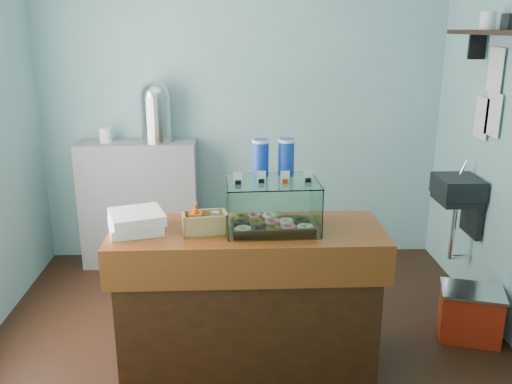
{
  "coord_description": "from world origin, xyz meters",
  "views": [
    {
      "loc": [
        -0.08,
        -3.22,
        2.03
      ],
      "look_at": [
        0.05,
        -0.15,
        1.09
      ],
      "focal_mm": 38.0,
      "sensor_mm": 36.0,
      "label": 1
    }
  ],
  "objects_px": {
    "red_cooler": "(470,313)",
    "coffee_urn": "(156,110)",
    "counter": "(248,297)",
    "display_case": "(272,200)"
  },
  "relations": [
    {
      "from": "counter",
      "to": "red_cooler",
      "type": "height_order",
      "value": "counter"
    },
    {
      "from": "coffee_urn",
      "to": "red_cooler",
      "type": "xyz_separation_m",
      "value": [
        2.23,
        -1.34,
        -1.19
      ]
    },
    {
      "from": "counter",
      "to": "display_case",
      "type": "relative_size",
      "value": 2.93
    },
    {
      "from": "red_cooler",
      "to": "counter",
      "type": "bearing_deg",
      "value": -153.89
    },
    {
      "from": "display_case",
      "to": "coffee_urn",
      "type": "distance_m",
      "value": 1.79
    },
    {
      "from": "red_cooler",
      "to": "coffee_urn",
      "type": "bearing_deg",
      "value": 166.39
    },
    {
      "from": "coffee_urn",
      "to": "red_cooler",
      "type": "distance_m",
      "value": 2.86
    },
    {
      "from": "display_case",
      "to": "red_cooler",
      "type": "bearing_deg",
      "value": 6.05
    },
    {
      "from": "display_case",
      "to": "coffee_urn",
      "type": "xyz_separation_m",
      "value": [
        -0.86,
        1.54,
        0.3
      ]
    },
    {
      "from": "display_case",
      "to": "coffee_urn",
      "type": "bearing_deg",
      "value": 116.94
    }
  ]
}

